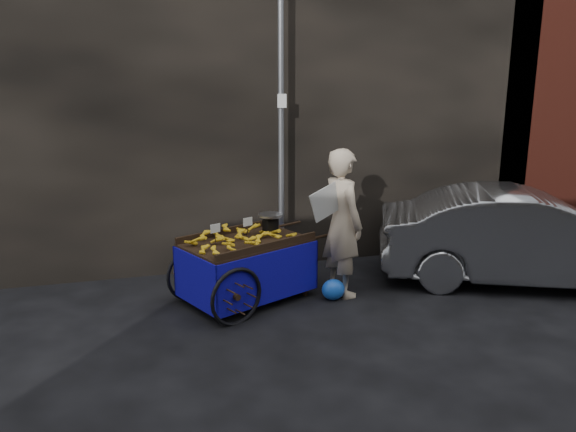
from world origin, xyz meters
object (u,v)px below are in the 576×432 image
object	(u,v)px
banana_cart	(243,248)
parked_car	(526,237)
vendor	(342,223)
plastic_bag	(333,290)

from	to	relation	value
banana_cart	parked_car	xyz separation A→B (m)	(3.76, -0.36, -0.05)
banana_cart	vendor	bearing A→B (deg)	-28.76
banana_cart	plastic_bag	bearing A→B (deg)	-38.57
plastic_bag	vendor	bearing A→B (deg)	47.12
parked_car	banana_cart	bearing A→B (deg)	107.96
vendor	banana_cart	bearing A→B (deg)	71.05
vendor	parked_car	bearing A→B (deg)	-110.91
banana_cart	plastic_bag	world-z (taller)	banana_cart
parked_car	plastic_bag	bearing A→B (deg)	111.47
plastic_bag	banana_cart	bearing A→B (deg)	165.98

